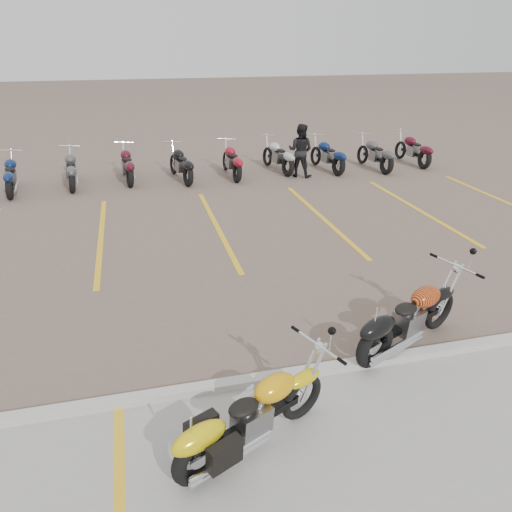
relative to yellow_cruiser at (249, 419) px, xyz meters
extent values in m
plane|color=brown|center=(0.89, 3.07, -0.42)|extent=(100.00, 100.00, 0.00)
cube|color=#ADAAA3|center=(0.89, 1.07, -0.36)|extent=(60.00, 0.18, 0.12)
torus|color=black|center=(0.70, 0.34, -0.13)|extent=(0.59, 0.35, 0.61)
torus|color=black|center=(-0.60, -0.29, -0.13)|extent=(0.65, 0.42, 0.64)
cube|color=black|center=(0.05, 0.02, -0.07)|extent=(1.14, 0.63, 0.09)
cube|color=slate|center=(0.01, 0.00, -0.01)|extent=(0.47, 0.42, 0.32)
ellipsoid|color=orange|center=(0.29, 0.14, 0.27)|extent=(0.62, 0.50, 0.28)
ellipsoid|color=black|center=(-0.10, -0.05, 0.23)|extent=(0.43, 0.38, 0.11)
torus|color=black|center=(3.41, 1.71, -0.11)|extent=(0.63, 0.37, 0.65)
torus|color=black|center=(2.01, 1.08, -0.11)|extent=(0.69, 0.44, 0.69)
cube|color=black|center=(2.71, 1.39, -0.05)|extent=(1.23, 0.64, 0.10)
cube|color=slate|center=(2.66, 1.37, 0.01)|extent=(0.50, 0.44, 0.34)
ellipsoid|color=black|center=(2.96, 1.51, 0.31)|extent=(0.66, 0.53, 0.30)
ellipsoid|color=black|center=(2.55, 1.32, 0.27)|extent=(0.46, 0.40, 0.12)
imported|color=black|center=(4.34, 11.06, 0.42)|extent=(1.04, 1.00, 1.69)
camera|label=1|loc=(-0.96, -4.11, 3.80)|focal=35.00mm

